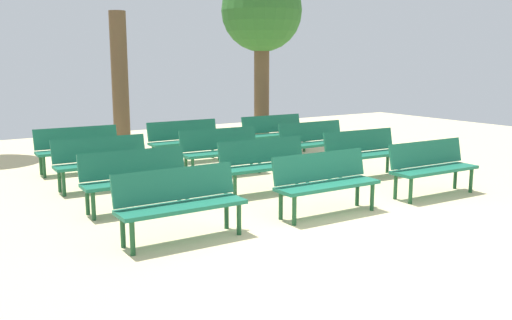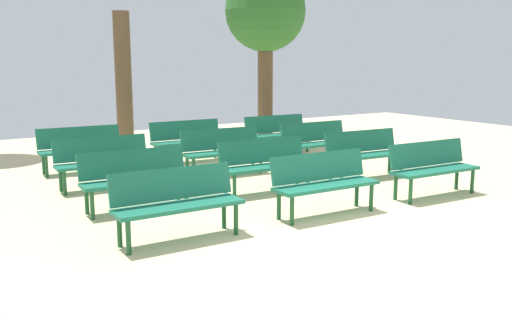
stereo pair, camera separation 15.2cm
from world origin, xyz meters
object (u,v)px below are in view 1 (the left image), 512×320
at_px(bench_r0_c0, 180,200).
at_px(bench_r1_c0, 136,176).
at_px(bench_r2_c2, 314,140).
at_px(bench_r3_c0, 78,147).
at_px(bench_r2_c1, 221,148).
at_px(bench_r3_c1, 185,138).
at_px(bench_r2_c0, 102,159).
at_px(tree_0, 120,82).
at_px(bench_r3_c2, 274,132).
at_px(bench_r0_c2, 432,165).
at_px(bench_r1_c1, 265,162).
at_px(bench_r1_c2, 363,151).
at_px(bench_r0_c1, 325,179).
at_px(tree_2, 262,15).

relative_size(bench_r0_c0, bench_r1_c0, 0.99).
relative_size(bench_r2_c2, bench_r3_c0, 0.99).
distance_m(bench_r2_c1, bench_r3_c1, 1.61).
relative_size(bench_r2_c0, tree_0, 0.49).
relative_size(bench_r3_c0, bench_r3_c2, 1.00).
distance_m(bench_r0_c2, bench_r1_c1, 2.71).
bearing_deg(bench_r1_c2, bench_r2_c1, 144.90).
height_order(bench_r1_c2, bench_r3_c0, same).
xyz_separation_m(bench_r3_c0, bench_r3_c2, (4.50, -0.27, 0.00)).
height_order(bench_r1_c1, bench_r3_c1, same).
xyz_separation_m(bench_r2_c1, bench_r3_c0, (-2.21, 1.74, 0.00)).
height_order(bench_r0_c0, bench_r2_c0, same).
distance_m(bench_r1_c1, bench_r2_c1, 1.61).
bearing_deg(bench_r1_c2, bench_r3_c0, 145.29).
bearing_deg(bench_r3_c0, bench_r2_c2, -20.21).
height_order(bench_r0_c1, bench_r1_c2, same).
relative_size(bench_r3_c1, bench_r3_c2, 1.00).
distance_m(bench_r0_c0, bench_r1_c1, 2.75).
bearing_deg(tree_0, bench_r0_c1, -86.22).
height_order(bench_r0_c0, bench_r0_c2, same).
distance_m(bench_r2_c0, tree_2, 6.59).
distance_m(bench_r1_c2, bench_r2_c1, 2.67).
relative_size(bench_r0_c2, bench_r3_c1, 1.00).
bearing_deg(bench_r2_c1, bench_r2_c2, 0.99).
bearing_deg(bench_r0_c2, bench_r2_c2, 89.66).
bearing_deg(bench_r1_c0, bench_r3_c0, 90.99).
distance_m(bench_r0_c1, bench_r1_c1, 1.60).
bearing_deg(bench_r1_c1, bench_r2_c0, 145.08).
bearing_deg(bench_r1_c2, tree_0, 120.43).
relative_size(bench_r3_c1, tree_0, 0.49).
height_order(bench_r1_c0, bench_r1_c1, same).
bearing_deg(bench_r2_c0, bench_r1_c2, -19.73).
bearing_deg(tree_2, bench_r1_c0, -139.49).
distance_m(bench_r1_c0, tree_0, 5.58).
bearing_deg(bench_r3_c2, bench_r1_c0, -145.27).
xyz_separation_m(bench_r0_c1, bench_r3_c1, (0.19, 4.81, 0.00)).
distance_m(bench_r0_c2, bench_r1_c0, 4.69).
bearing_deg(bench_r1_c1, bench_r3_c1, 91.05).
relative_size(bench_r2_c1, bench_r3_c1, 1.01).
relative_size(bench_r1_c1, bench_r2_c2, 1.01).
distance_m(bench_r0_c1, bench_r3_c2, 5.27).
bearing_deg(bench_r0_c2, bench_r1_c1, 143.80).
distance_m(bench_r0_c2, bench_r3_c2, 4.78).
bearing_deg(tree_0, bench_r3_c1, -72.84).
bearing_deg(bench_r1_c2, tree_2, 83.26).
relative_size(bench_r1_c2, tree_2, 0.37).
bearing_deg(bench_r3_c0, bench_r1_c2, -35.91).
relative_size(bench_r0_c2, bench_r1_c1, 1.00).
bearing_deg(tree_0, tree_2, -11.07).
bearing_deg(bench_r2_c2, bench_r2_c0, 178.06).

